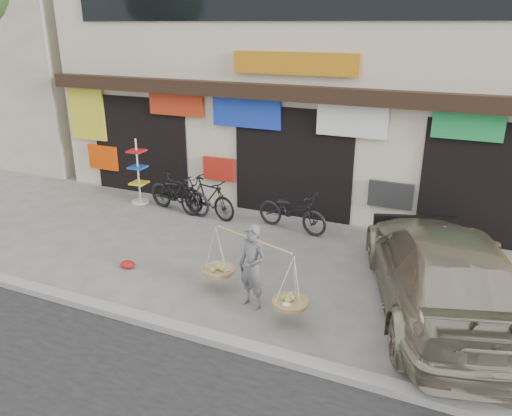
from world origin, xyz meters
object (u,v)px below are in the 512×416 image
at_px(street_vendor, 252,270).
at_px(display_rack, 139,177).
at_px(bike_3, 208,198).
at_px(suv, 443,271).
at_px(bike_1, 175,193).
at_px(bike_2, 292,211).
at_px(bike_0, 180,193).

bearing_deg(street_vendor, display_rack, 162.51).
xyz_separation_m(bike_3, suv, (5.64, -2.21, 0.24)).
height_order(bike_1, bike_2, bike_1).
height_order(street_vendor, bike_0, street_vendor).
xyz_separation_m(bike_1, bike_2, (3.14, 0.06, -0.03)).
bearing_deg(bike_0, bike_3, -82.95).
bearing_deg(bike_1, bike_3, -76.76).
distance_m(suv, display_rack, 8.22).
bearing_deg(bike_2, bike_1, 101.96).
distance_m(bike_1, display_rack, 1.29).
relative_size(bike_1, display_rack, 0.95).
bearing_deg(bike_2, bike_0, 101.22).
distance_m(bike_0, display_rack, 1.39).
xyz_separation_m(bike_0, bike_1, (-0.10, -0.04, -0.01)).
bearing_deg(bike_3, bike_1, 103.24).
bearing_deg(bike_2, bike_3, 102.47).
bearing_deg(suv, bike_1, -36.12).
bearing_deg(bike_1, bike_2, -75.60).
relative_size(street_vendor, display_rack, 1.21).
distance_m(street_vendor, bike_0, 4.94).
bearing_deg(bike_3, bike_2, -75.08).
bearing_deg(suv, bike_3, -39.00).
xyz_separation_m(bike_2, display_rack, (-4.40, 0.14, 0.23)).
height_order(bike_3, display_rack, display_rack).
relative_size(bike_1, bike_3, 1.00).
bearing_deg(bike_0, street_vendor, -123.68).
xyz_separation_m(bike_2, bike_3, (-2.18, -0.06, 0.03)).
distance_m(street_vendor, bike_3, 4.33).
bearing_deg(bike_3, suv, -98.12).
xyz_separation_m(street_vendor, display_rack, (-4.95, 3.56, 0.03)).
distance_m(bike_1, bike_2, 3.14).
height_order(street_vendor, display_rack, display_rack).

